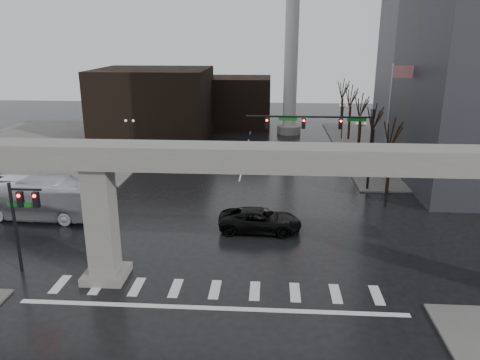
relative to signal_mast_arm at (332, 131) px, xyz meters
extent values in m
plane|color=black|center=(-8.99, -18.80, -5.83)|extent=(160.00, 160.00, 0.00)
cube|color=#615E5C|center=(17.01, 17.20, -5.75)|extent=(28.00, 36.00, 0.15)
cube|color=#615E5C|center=(-34.99, 17.20, -5.75)|extent=(28.00, 36.00, 0.15)
cube|color=gray|center=(-8.99, -18.80, 2.17)|extent=(48.00, 2.20, 1.40)
cube|color=gray|center=(-15.99, -18.80, -2.18)|extent=(1.60, 1.60, 7.30)
cube|color=gray|center=(-15.99, -18.80, -5.58)|extent=(2.60, 2.60, 0.50)
cube|color=black|center=(-22.99, 23.20, -0.83)|extent=(16.00, 14.00, 10.00)
cube|color=black|center=(-10.99, 33.20, -1.83)|extent=(10.00, 10.00, 8.00)
cylinder|color=#BABAB5|center=(-2.99, 27.20, 9.17)|extent=(2.00, 2.00, 30.00)
cylinder|color=gray|center=(-2.99, 27.20, -5.23)|extent=(3.60, 3.60, 1.20)
cylinder|color=black|center=(3.81, 0.00, -1.83)|extent=(0.24, 0.24, 8.00)
cylinder|color=black|center=(-2.19, 0.00, 1.37)|extent=(12.00, 0.18, 0.18)
cube|color=black|center=(0.81, 0.00, 0.72)|extent=(0.35, 0.30, 1.00)
cube|color=black|center=(-2.69, 0.00, 0.72)|extent=(0.35, 0.30, 1.00)
cube|color=black|center=(-6.19, 0.00, 0.72)|extent=(0.35, 0.30, 1.00)
sphere|color=#FF0C05|center=(0.81, -0.18, 1.02)|extent=(0.20, 0.20, 0.20)
cube|color=#0E6218|center=(2.31, 0.00, 1.17)|extent=(1.80, 0.05, 0.35)
cube|color=#0E6218|center=(-4.19, 0.00, 1.17)|extent=(1.80, 0.05, 0.35)
cylinder|color=black|center=(-21.79, -18.30, -2.83)|extent=(0.20, 0.20, 6.00)
cylinder|color=black|center=(-20.79, -18.30, -0.23)|extent=(2.00, 0.14, 0.14)
cube|color=black|center=(-21.19, -18.30, -0.88)|extent=(0.35, 0.30, 1.00)
cube|color=black|center=(-20.19, -18.30, -0.88)|extent=(0.35, 0.30, 1.00)
cube|color=#0E6218|center=(-21.29, -18.30, -1.23)|extent=(1.60, 0.05, 0.30)
cylinder|color=silver|center=(6.01, 3.20, 0.17)|extent=(0.12, 0.12, 12.00)
cube|color=red|center=(7.01, 3.20, 5.37)|extent=(2.00, 0.03, 1.20)
cylinder|color=black|center=(4.51, -4.80, -3.43)|extent=(0.14, 0.14, 4.80)
cube|color=black|center=(4.51, -4.80, -1.08)|extent=(0.90, 0.06, 0.06)
sphere|color=silver|center=(4.06, -4.80, -0.88)|extent=(0.32, 0.32, 0.32)
sphere|color=silver|center=(4.96, -4.80, -0.88)|extent=(0.32, 0.32, 0.32)
cylinder|color=black|center=(4.51, 9.20, -3.43)|extent=(0.14, 0.14, 4.80)
cube|color=black|center=(4.51, 9.20, -1.08)|extent=(0.90, 0.06, 0.06)
sphere|color=silver|center=(4.06, 9.20, -0.88)|extent=(0.32, 0.32, 0.32)
sphere|color=silver|center=(4.96, 9.20, -0.88)|extent=(0.32, 0.32, 0.32)
cylinder|color=black|center=(4.51, 23.20, -3.43)|extent=(0.14, 0.14, 4.80)
cube|color=black|center=(4.51, 23.20, -1.08)|extent=(0.90, 0.06, 0.06)
sphere|color=silver|center=(4.06, 23.20, -0.88)|extent=(0.32, 0.32, 0.32)
sphere|color=silver|center=(4.96, 23.20, -0.88)|extent=(0.32, 0.32, 0.32)
cylinder|color=black|center=(-22.49, -4.80, -3.43)|extent=(0.14, 0.14, 4.80)
cube|color=black|center=(-22.49, -4.80, -1.08)|extent=(0.90, 0.06, 0.06)
sphere|color=silver|center=(-22.94, -4.80, -0.88)|extent=(0.32, 0.32, 0.32)
sphere|color=silver|center=(-22.04, -4.80, -0.88)|extent=(0.32, 0.32, 0.32)
cylinder|color=black|center=(-22.49, 9.20, -3.43)|extent=(0.14, 0.14, 4.80)
cube|color=black|center=(-22.49, 9.20, -1.08)|extent=(0.90, 0.06, 0.06)
sphere|color=silver|center=(-22.94, 9.20, -0.88)|extent=(0.32, 0.32, 0.32)
sphere|color=silver|center=(-22.04, 9.20, -0.88)|extent=(0.32, 0.32, 0.32)
cylinder|color=black|center=(-22.49, 23.20, -3.43)|extent=(0.14, 0.14, 4.80)
cube|color=black|center=(-22.49, 23.20, -1.08)|extent=(0.90, 0.06, 0.06)
sphere|color=silver|center=(-22.94, 23.20, -0.88)|extent=(0.32, 0.32, 0.32)
sphere|color=silver|center=(-22.04, 23.20, -0.88)|extent=(0.32, 0.32, 0.32)
cylinder|color=black|center=(5.51, -0.80, -3.55)|extent=(0.34, 0.34, 4.55)
cylinder|color=black|center=(5.51, -0.80, 0.18)|extent=(0.12, 1.52, 2.98)
cylinder|color=black|center=(6.01, -0.55, -0.05)|extent=(0.83, 1.14, 2.51)
cylinder|color=black|center=(5.51, 7.20, -3.50)|extent=(0.34, 0.34, 4.66)
cylinder|color=black|center=(5.51, 7.20, 0.32)|extent=(0.12, 1.55, 3.05)
cylinder|color=black|center=(6.01, 7.45, 0.08)|extent=(0.85, 1.16, 2.57)
cylinder|color=black|center=(5.51, 15.20, -3.45)|extent=(0.34, 0.34, 4.76)
cylinder|color=black|center=(5.51, 15.20, 0.46)|extent=(0.12, 1.59, 3.11)
cylinder|color=black|center=(6.01, 15.45, 0.22)|extent=(0.86, 1.18, 2.62)
cylinder|color=black|center=(5.51, 23.20, -3.40)|extent=(0.34, 0.34, 4.87)
cylinder|color=black|center=(5.51, 23.20, 0.60)|extent=(0.12, 1.62, 3.18)
cylinder|color=black|center=(6.01, 23.45, 0.35)|extent=(0.88, 1.20, 2.68)
cylinder|color=black|center=(5.51, 31.20, -3.34)|extent=(0.34, 0.34, 4.97)
cylinder|color=black|center=(5.51, 31.20, 0.74)|extent=(0.12, 1.65, 3.25)
cylinder|color=black|center=(6.01, 31.45, 0.48)|extent=(0.89, 1.23, 2.74)
imported|color=black|center=(-6.51, -10.80, -4.94)|extent=(6.50, 3.17, 1.78)
imported|color=silver|center=(-25.39, -9.24, -4.05)|extent=(12.94, 3.92, 3.55)
camera|label=1|loc=(-5.85, -44.55, 8.87)|focal=35.00mm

